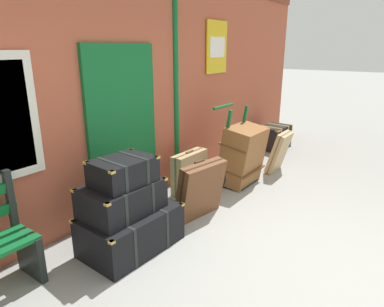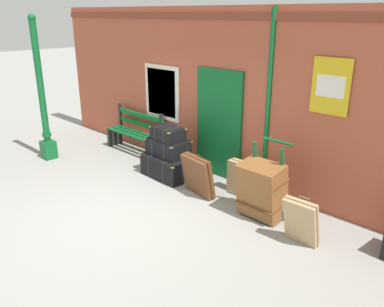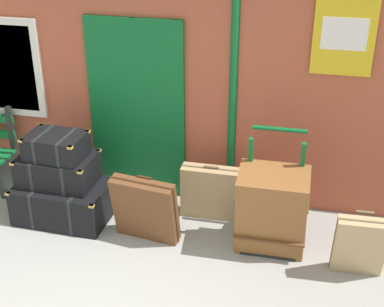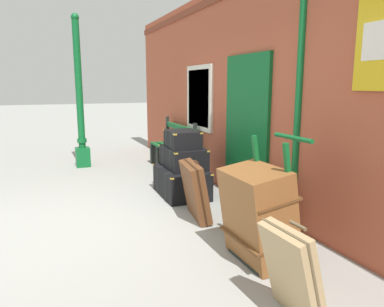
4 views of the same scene
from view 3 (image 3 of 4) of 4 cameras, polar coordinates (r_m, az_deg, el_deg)
name	(u,v)px [view 3 (image 3 of 4)]	position (r m, az deg, el deg)	size (l,w,h in m)	color
brick_facade	(140,59)	(6.29, -5.37, 9.60)	(10.40, 0.35, 3.20)	#AD5138
steamer_trunk_base	(64,201)	(6.33, -12.98, -4.77)	(1.04, 0.69, 0.43)	black
steamer_trunk_middle	(58,169)	(6.20, -13.55, -1.56)	(0.82, 0.57, 0.33)	black
steamer_trunk_top	(56,146)	(6.05, -13.74, 0.74)	(0.64, 0.49, 0.27)	black
porters_trolley	(272,217)	(5.84, 8.19, -6.47)	(0.71, 0.56, 1.21)	black
large_brown_trunk	(272,210)	(5.59, 8.17, -5.76)	(0.70, 0.57, 0.94)	brown
suitcase_slate	(145,210)	(5.76, -4.81, -5.75)	(0.71, 0.39, 0.75)	brown
suitcase_cream	(360,246)	(5.48, 16.79, -9.02)	(0.49, 0.32, 0.72)	tan
suitcase_charcoal	(211,192)	(6.16, 1.94, -3.98)	(0.66, 0.20, 0.63)	tan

